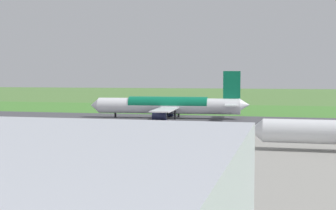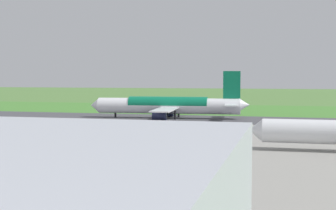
{
  "view_description": "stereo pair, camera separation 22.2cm",
  "coord_description": "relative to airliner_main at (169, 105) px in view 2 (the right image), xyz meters",
  "views": [
    {
      "loc": [
        -47.29,
        149.77,
        13.94
      ],
      "look_at": [
        -9.66,
        0.0,
        4.5
      ],
      "focal_mm": 49.46,
      "sensor_mm": 36.0,
      "label": 1
    },
    {
      "loc": [
        -47.5,
        149.71,
        13.94
      ],
      "look_at": [
        -9.66,
        0.0,
        4.5
      ],
      "focal_mm": 49.46,
      "sensor_mm": 36.0,
      "label": 2
    }
  ],
  "objects": [
    {
      "name": "runway_asphalt",
      "position": [
        10.03,
        0.03,
        -4.32
      ],
      "size": [
        600.0,
        28.26,
        0.06
      ],
      "primitive_type": "cube",
      "color": "#47474C",
      "rests_on": "ground"
    },
    {
      "name": "service_car_followme",
      "position": [
        -13.27,
        40.68,
        -3.51
      ],
      "size": [
        3.37,
        4.57,
        1.62
      ],
      "color": "black",
      "rests_on": "ground"
    },
    {
      "name": "airliner_main",
      "position": [
        0.0,
        0.0,
        0.0
      ],
      "size": [
        54.15,
        44.34,
        15.88
      ],
      "color": "white",
      "rests_on": "ground"
    },
    {
      "name": "service_truck_baggage",
      "position": [
        21.62,
        36.88,
        -2.95
      ],
      "size": [
        4.95,
        6.12,
        2.65
      ],
      "color": "silver",
      "rests_on": "ground"
    },
    {
      "name": "grass_verge_foreground",
      "position": [
        10.03,
        -39.46,
        -4.33
      ],
      "size": [
        600.0,
        80.0,
        0.04
      ],
      "primitive_type": "cube",
      "color": "#478534",
      "rests_on": "ground"
    },
    {
      "name": "no_stopping_sign",
      "position": [
        28.69,
        -40.57,
        -2.61
      ],
      "size": [
        0.6,
        0.1,
        2.97
      ],
      "color": "slate",
      "rests_on": "ground"
    },
    {
      "name": "ground_plane",
      "position": [
        10.03,
        0.03,
        -4.35
      ],
      "size": [
        800.0,
        800.0,
        0.0
      ],
      "primitive_type": "plane",
      "color": "#547F3D"
    },
    {
      "name": "traffic_cone_orange",
      "position": [
        31.85,
        -41.78,
        -4.08
      ],
      "size": [
        0.4,
        0.4,
        0.55
      ],
      "primitive_type": "cone",
      "color": "orange",
      "rests_on": "ground"
    },
    {
      "name": "apron_concrete",
      "position": [
        10.03,
        61.75,
        -4.33
      ],
      "size": [
        440.0,
        110.0,
        0.05
      ],
      "primitive_type": "cube",
      "color": "gray",
      "rests_on": "ground"
    }
  ]
}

